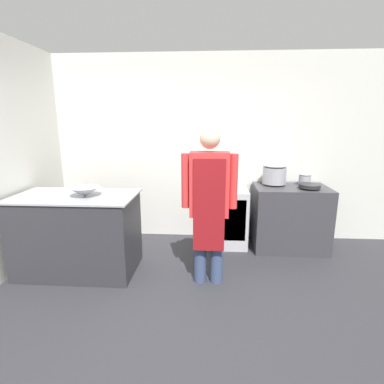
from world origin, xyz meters
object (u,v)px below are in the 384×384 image
object	(u,v)px
stove	(290,218)
sauce_pot	(305,179)
mixing_bowl	(85,192)
person_cook	(209,200)
stock_pot	(274,174)
saute_pan	(310,186)
fridge_unit	(226,217)

from	to	relation	value
stove	sauce_pot	bearing A→B (deg)	30.46
mixing_bowl	stove	bearing A→B (deg)	19.17
sauce_pot	person_cook	bearing A→B (deg)	-139.33
stove	stock_pot	distance (m)	0.65
person_cook	stock_pot	bearing A→B (deg)	51.59
saute_pan	sauce_pot	xyz separation A→B (m)	(0.00, 0.23, 0.05)
fridge_unit	sauce_pot	size ratio (longest dim) A/B	4.99
stove	sauce_pot	size ratio (longest dim) A/B	6.02
stove	saute_pan	world-z (taller)	saute_pan
mixing_bowl	person_cook	bearing A→B (deg)	-5.73
stock_pot	person_cook	bearing A→B (deg)	-128.41
fridge_unit	mixing_bowl	distance (m)	1.99
saute_pan	sauce_pot	bearing A→B (deg)	90.00
fridge_unit	mixing_bowl	world-z (taller)	mixing_bowl
mixing_bowl	saute_pan	xyz separation A→B (m)	(2.73, 0.76, -0.06)
mixing_bowl	sauce_pot	xyz separation A→B (m)	(2.73, 1.00, -0.01)
sauce_pot	fridge_unit	bearing A→B (deg)	-177.37
mixing_bowl	stock_pot	size ratio (longest dim) A/B	1.09
fridge_unit	stock_pot	bearing A→B (deg)	4.32
stock_pot	sauce_pot	xyz separation A→B (m)	(0.42, 0.00, -0.07)
stock_pot	saute_pan	distance (m)	0.50
stove	stock_pot	world-z (taller)	stock_pot
mixing_bowl	saute_pan	world-z (taller)	mixing_bowl
sauce_pot	stock_pot	bearing A→B (deg)	180.00
fridge_unit	sauce_pot	distance (m)	1.22
person_cook	saute_pan	world-z (taller)	person_cook
stove	mixing_bowl	size ratio (longest dim) A/B	2.83
stove	person_cook	world-z (taller)	person_cook
fridge_unit	saute_pan	distance (m)	1.21
fridge_unit	person_cook	world-z (taller)	person_cook
person_cook	saute_pan	size ratio (longest dim) A/B	6.02
stove	sauce_pot	world-z (taller)	sauce_pot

